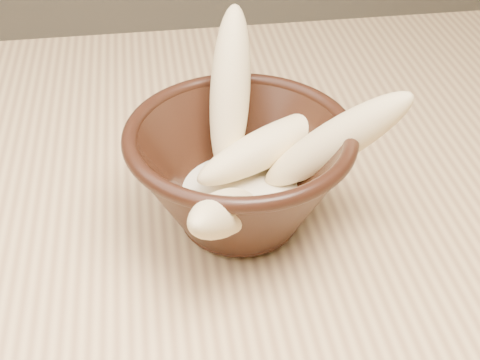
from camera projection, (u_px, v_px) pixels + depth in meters
name	position (u px, v px, depth m)	size (l,w,h in m)	color
table	(461.00, 252.00, 0.68)	(1.20, 0.80, 0.75)	tan
bowl	(240.00, 172.00, 0.56)	(0.19, 0.19, 0.10)	black
milk_puddle	(240.00, 195.00, 0.58)	(0.11, 0.11, 0.01)	beige
banana_upright	(230.00, 91.00, 0.58)	(0.04, 0.04, 0.15)	#EECD8D
banana_right	(335.00, 142.00, 0.55)	(0.04, 0.04, 0.15)	#EECD8D
banana_across	(271.00, 145.00, 0.58)	(0.04, 0.04, 0.15)	#EECD8D
banana_front	(225.00, 213.00, 0.50)	(0.04, 0.04, 0.13)	#EECD8D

